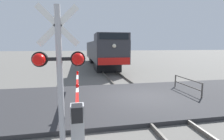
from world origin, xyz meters
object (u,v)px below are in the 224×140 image
object	(u,v)px
locomotive	(102,51)
crossing_gate	(77,106)
crossing_signal	(60,69)
guard_railing	(187,84)

from	to	relation	value
locomotive	crossing_gate	size ratio (longest dim) A/B	2.64
locomotive	crossing_signal	distance (m)	19.77
locomotive	crossing_signal	bearing A→B (deg)	-100.41
guard_railing	crossing_signal	bearing A→B (deg)	-144.42
guard_railing	crossing_gate	bearing A→B (deg)	-152.54
locomotive	crossing_signal	world-z (taller)	locomotive
crossing_signal	guard_railing	world-z (taller)	crossing_signal
crossing_gate	guard_railing	xyz separation A→B (m)	(6.18, 3.21, -0.23)
locomotive	guard_railing	size ratio (longest dim) A/B	6.86
crossing_signal	guard_railing	size ratio (longest dim) A/B	1.46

